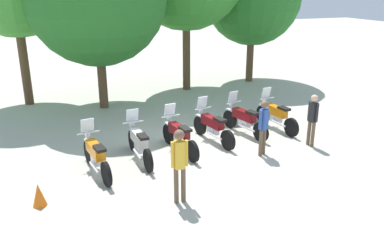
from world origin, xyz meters
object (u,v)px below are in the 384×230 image
motorcycle_4 (244,119)px  person_2 (180,160)px  person_0 (313,116)px  motorcycle_1 (139,143)px  motorcycle_5 (276,115)px  motorcycle_0 (96,155)px  traffic_cone (39,195)px  person_1 (263,124)px  motorcycle_2 (179,136)px  motorcycle_3 (212,126)px

motorcycle_4 → person_2: (-3.39, -3.42, 0.55)m
person_0 → motorcycle_1: bearing=162.0°
motorcycle_4 → motorcycle_5: (1.26, 0.06, 0.00)m
motorcycle_0 → traffic_cone: bearing=120.3°
person_1 → person_2: person_2 is taller
motorcycle_4 → traffic_cone: 6.92m
motorcycle_0 → traffic_cone: size_ratio=3.95×
motorcycle_5 → person_0: person_0 is taller
motorcycle_2 → person_2: (-0.88, -2.75, 0.55)m
motorcycle_5 → traffic_cone: motorcycle_5 is taller
motorcycle_2 → person_1: (2.23, -1.07, 0.46)m
motorcycle_0 → motorcycle_2: 2.58m
traffic_cone → person_1: bearing=6.9°
person_1 → motorcycle_4: bearing=142.8°
motorcycle_5 → motorcycle_2: bearing=93.2°
motorcycle_2 → motorcycle_5: bearing=-88.6°
motorcycle_0 → motorcycle_3: (3.77, 1.00, 0.00)m
traffic_cone → motorcycle_2: bearing=24.7°
person_0 → motorcycle_5: bearing=88.8°
motorcycle_3 → person_1: person_1 is taller
motorcycle_0 → motorcycle_4: same height
motorcycle_3 → motorcycle_5: 2.54m
motorcycle_5 → person_1: size_ratio=1.30×
motorcycle_3 → traffic_cone: size_ratio=3.93×
person_0 → person_1: bearing=174.2°
motorcycle_3 → person_0: size_ratio=1.31×
motorcycle_3 → motorcycle_4: same height
person_2 → person_1: bearing=-59.0°
motorcycle_3 → person_0: person_0 is taller
motorcycle_2 → person_2: 2.94m
motorcycle_0 → motorcycle_3: size_ratio=1.00×
motorcycle_5 → motorcycle_1: bearing=92.3°
motorcycle_0 → motorcycle_5: 6.42m
person_2 → motorcycle_1: bearing=10.7°
motorcycle_4 → motorcycle_2: bearing=90.6°
motorcycle_1 → person_1: 3.63m
motorcycle_3 → motorcycle_5: same height
motorcycle_0 → motorcycle_1: bearing=-81.5°
traffic_cone → motorcycle_0: bearing=40.7°
person_2 → motorcycle_5: bearing=-50.7°
motorcycle_2 → traffic_cone: (-3.94, -1.82, -0.24)m
motorcycle_2 → traffic_cone: size_ratio=3.96×
person_1 → traffic_cone: (-6.17, -0.75, -0.70)m
person_2 → motorcycle_4: bearing=-42.3°
motorcycle_5 → person_0: (0.24, -1.67, 0.45)m
person_2 → person_0: bearing=-67.3°
traffic_cone → person_0: bearing=6.2°
motorcycle_1 → motorcycle_2: bearing=-86.7°
motorcycle_3 → motorcycle_5: (2.52, 0.31, 0.00)m
motorcycle_2 → person_2: size_ratio=1.21×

